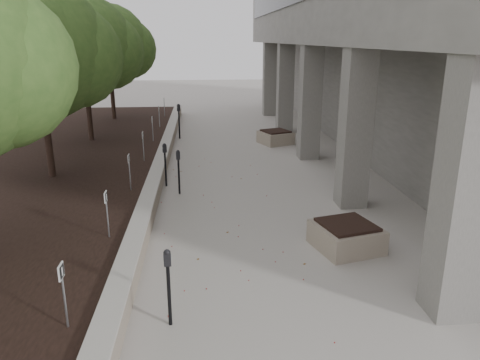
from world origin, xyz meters
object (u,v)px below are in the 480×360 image
crabapple_tree_4 (85,69)px  parking_meter_3 (179,172)px  parking_meter_2 (169,288)px  parking_meter_5 (179,121)px  crabapple_tree_3 (41,80)px  parking_meter_4 (165,165)px  planter_front (346,236)px  planter_back (276,137)px  crabapple_tree_5 (110,62)px

crabapple_tree_4 → parking_meter_3: size_ratio=4.27×
parking_meter_3 → parking_meter_2: bearing=-87.6°
parking_meter_3 → parking_meter_5: 7.56m
crabapple_tree_3 → parking_meter_4: size_ratio=4.17×
parking_meter_2 → planter_front: (3.49, 2.39, -0.35)m
parking_meter_4 → planter_back: 6.89m
parking_meter_3 → parking_meter_4: size_ratio=0.98×
parking_meter_5 → parking_meter_4: bearing=-111.7°
crabapple_tree_5 → planter_front: size_ratio=4.49×
parking_meter_2 → planter_back: parking_meter_2 is taller
crabapple_tree_4 → parking_meter_3: crabapple_tree_4 is taller
parking_meter_3 → parking_meter_4: bearing=120.9°
planter_back → crabapple_tree_3: bearing=-143.4°
parking_meter_3 → parking_meter_5: (-0.32, 7.55, 0.13)m
parking_meter_2 → parking_meter_4: bearing=88.7°
parking_meter_2 → parking_meter_3: 6.23m
crabapple_tree_3 → parking_meter_2: (3.80, -6.98, -2.49)m
crabapple_tree_5 → parking_meter_4: (3.25, -10.00, -2.47)m
parking_meter_2 → parking_meter_3: parking_meter_3 is taller
parking_meter_2 → parking_meter_3: size_ratio=0.99×
parking_meter_3 → parking_meter_4: (-0.42, 0.75, 0.02)m
crabapple_tree_5 → parking_meter_4: 10.80m
crabapple_tree_4 → parking_meter_5: 4.48m
crabapple_tree_4 → parking_meter_2: 12.81m
crabapple_tree_3 → planter_back: crabapple_tree_3 is taller
crabapple_tree_5 → planter_back: (7.40, -4.51, -2.84)m
planter_back → parking_meter_2: bearing=-106.1°
planter_back → parking_meter_4: bearing=-127.1°
crabapple_tree_4 → crabapple_tree_5: (0.00, 5.00, 0.00)m
parking_meter_3 → planter_back: size_ratio=1.07×
crabapple_tree_5 → parking_meter_5: bearing=-43.6°
parking_meter_4 → parking_meter_5: 6.81m
crabapple_tree_3 → parking_meter_5: crabapple_tree_3 is taller
planter_back → parking_meter_5: bearing=162.0°
planter_front → planter_back: size_ratio=1.02×
crabapple_tree_3 → planter_back: 9.64m
crabapple_tree_3 → planter_front: 9.06m
planter_back → crabapple_tree_4: bearing=-176.2°
crabapple_tree_3 → parking_meter_3: crabapple_tree_3 is taller
planter_front → crabapple_tree_5: bearing=116.6°
crabapple_tree_4 → planter_back: (7.40, 0.49, -2.84)m
crabapple_tree_3 → parking_meter_5: (3.36, 6.80, -2.36)m
crabapple_tree_5 → crabapple_tree_4: bearing=-90.0°
parking_meter_2 → parking_meter_3: (-0.13, 6.23, 0.00)m
crabapple_tree_4 → crabapple_tree_5: 5.00m
parking_meter_5 → planter_front: bearing=-91.7°
parking_meter_4 → parking_meter_5: bearing=70.1°
crabapple_tree_5 → crabapple_tree_3: bearing=-90.0°
parking_meter_3 → parking_meter_4: parking_meter_4 is taller
crabapple_tree_3 → crabapple_tree_5: bearing=90.0°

